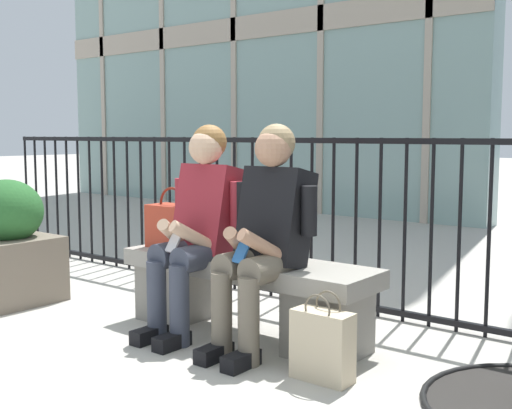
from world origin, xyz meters
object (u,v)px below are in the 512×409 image
Objects in this scene: handbag_on_bench at (172,225)px; planter at (8,246)px; seated_person_with_phone at (198,222)px; stone_bench at (245,289)px; seated_person_companion at (265,230)px; shopping_bag at (322,345)px.

handbag_on_bench is 1.27m from planter.
seated_person_with_phone reaches higher than handbag_on_bench.
planter is at bearing -165.98° from stone_bench.
seated_person_companion is at bearing 0.00° from seated_person_with_phone.
handbag_on_bench is 0.45× the size of planter.
seated_person_companion is at bearing 8.80° from planter.
stone_bench is 1.32× the size of seated_person_with_phone.
stone_bench is 0.47m from seated_person_companion.
handbag_on_bench is at bearing 160.59° from seated_person_with_phone.
stone_bench is 1.88× the size of planter.
planter is (-2.49, -0.12, 0.22)m from shopping_bag.
shopping_bag is at bearing 2.74° from planter.
shopping_bag is at bearing -23.61° from stone_bench.
seated_person_companion reaches higher than shopping_bag.
seated_person_with_phone is at bearing -152.12° from stone_bench.
planter is (-1.18, -0.43, -0.20)m from handbag_on_bench.
planter is at bearing -168.43° from seated_person_with_phone.
handbag_on_bench is at bearing 171.80° from seated_person_companion.
stone_bench is at bearing 152.12° from seated_person_companion.
shopping_bag is 0.50× the size of planter.
planter is (-1.51, -0.31, -0.26)m from seated_person_with_phone.
stone_bench is at bearing 156.39° from shopping_bag.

